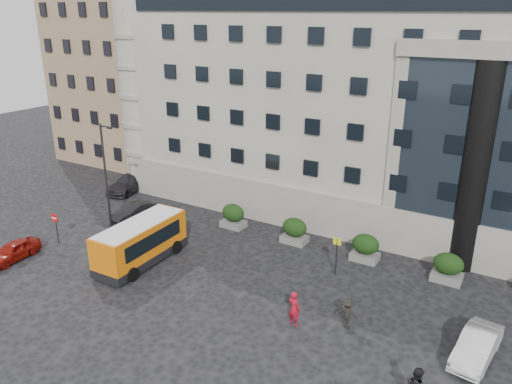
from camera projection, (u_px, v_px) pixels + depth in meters
ground at (217, 287)px, 29.84m from camera, size 120.00×120.00×0.00m
civic_building at (426, 94)px, 41.53m from camera, size 44.00×24.00×18.00m
entrance_column at (476, 170)px, 30.07m from camera, size 1.80×1.80×13.00m
apartment_near at (140, 64)px, 54.10m from camera, size 14.00×14.00×20.00m
apartment_far at (214, 44)px, 69.68m from camera, size 13.00×13.00×22.00m
hedge_a at (233, 216)px, 37.73m from camera, size 1.80×1.26×1.84m
hedge_b at (295, 230)px, 35.21m from camera, size 1.80×1.26×1.84m
hedge_c at (365, 247)px, 32.70m from camera, size 1.80×1.26×1.84m
hedge_d at (448, 267)px, 30.18m from camera, size 1.80×1.26×1.84m
street_lamp at (106, 172)px, 36.53m from camera, size 1.16×0.18×8.00m
bus_stop_sign at (337, 250)px, 30.60m from camera, size 0.50×0.08×2.52m
no_entry_sign at (55, 222)px, 34.73m from camera, size 0.64×0.16×2.32m
minibus at (141, 241)px, 32.20m from camera, size 2.71×6.77×2.80m
red_truck at (206, 168)px, 47.31m from camera, size 2.81×5.50×2.89m
parked_car_a at (13, 251)px, 32.90m from camera, size 1.79×3.77×1.24m
parked_car_b at (134, 212)px, 39.24m from camera, size 1.96×3.99×1.26m
parked_car_c at (131, 182)px, 45.46m from camera, size 2.57×5.49×1.55m
parked_car_d at (171, 165)px, 50.71m from camera, size 2.81×5.06×1.34m
white_taxi at (477, 346)px, 23.50m from camera, size 1.96×4.31×1.37m
pedestrian_a at (294, 308)px, 25.93m from camera, size 0.81×0.63×1.97m
pedestrian_c at (348, 313)px, 25.80m from camera, size 1.12×0.71×1.65m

